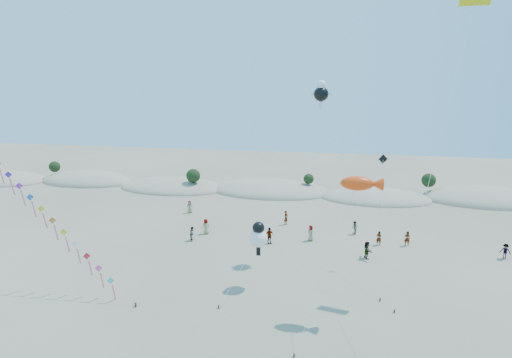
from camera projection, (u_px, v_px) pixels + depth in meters
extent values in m
ellipsoid|color=tan|center=(87.00, 182.00, 73.65)|extent=(16.00, 8.80, 3.60)
ellipsoid|color=#173613|center=(86.00, 176.00, 73.41)|extent=(12.80, 5.76, 0.64)
ellipsoid|color=tan|center=(172.00, 188.00, 69.69)|extent=(17.60, 9.68, 3.00)
ellipsoid|color=#173613|center=(172.00, 183.00, 69.48)|extent=(14.08, 6.34, 0.70)
ellipsoid|color=tan|center=(270.00, 191.00, 67.73)|extent=(19.00, 10.45, 3.40)
ellipsoid|color=#173613|center=(270.00, 185.00, 67.50)|extent=(15.20, 6.84, 0.76)
ellipsoid|color=tan|center=(375.00, 199.00, 63.76)|extent=(16.40, 9.02, 2.80)
ellipsoid|color=#173613|center=(375.00, 194.00, 63.57)|extent=(13.12, 5.90, 0.66)
ellipsoid|color=tan|center=(486.00, 200.00, 62.85)|extent=(18.00, 9.90, 3.80)
ellipsoid|color=#173613|center=(487.00, 194.00, 62.59)|extent=(14.40, 6.48, 0.72)
sphere|color=black|center=(55.00, 167.00, 74.25)|extent=(1.90, 1.90, 1.90)
sphere|color=black|center=(193.00, 176.00, 67.28)|extent=(2.20, 2.20, 2.20)
sphere|color=black|center=(309.00, 179.00, 66.29)|extent=(1.60, 1.60, 1.60)
sphere|color=black|center=(429.00, 180.00, 64.62)|extent=(2.10, 2.10, 2.10)
cube|color=#3F2D1E|center=(136.00, 305.00, 34.36)|extent=(0.12, 0.12, 0.35)
cylinder|color=silver|center=(3.00, 170.00, 36.90)|extent=(25.70, 6.02, 20.38)
cube|color=#1CD2C3|center=(111.00, 281.00, 34.86)|extent=(1.16, 0.45, 1.22)
cube|color=#F96982|center=(114.00, 293.00, 35.14)|extent=(0.19, 0.45, 1.55)
cube|color=#F74EA6|center=(99.00, 268.00, 35.07)|extent=(1.16, 0.45, 1.22)
cube|color=#F96982|center=(102.00, 280.00, 35.36)|extent=(0.19, 0.45, 1.55)
cube|color=red|center=(87.00, 256.00, 35.29)|extent=(1.16, 0.45, 1.22)
cube|color=#F96982|center=(90.00, 268.00, 35.57)|extent=(0.19, 0.45, 1.55)
cube|color=white|center=(75.00, 244.00, 35.50)|extent=(1.16, 0.45, 1.22)
cube|color=#F96982|center=(79.00, 256.00, 35.79)|extent=(0.19, 0.45, 1.55)
cube|color=yellow|center=(64.00, 232.00, 35.72)|extent=(1.16, 0.45, 1.22)
cube|color=#F96982|center=(67.00, 244.00, 36.01)|extent=(0.19, 0.45, 1.55)
cube|color=orange|center=(52.00, 220.00, 35.94)|extent=(1.16, 0.45, 1.22)
cube|color=#F96982|center=(56.00, 232.00, 36.22)|extent=(0.19, 0.45, 1.55)
cube|color=#CFEC1B|center=(41.00, 209.00, 36.15)|extent=(1.16, 0.45, 1.22)
cube|color=#F96982|center=(45.00, 221.00, 36.44)|extent=(0.19, 0.45, 1.55)
cube|color=blue|center=(30.00, 197.00, 36.37)|extent=(1.16, 0.45, 1.22)
cube|color=#F96982|center=(34.00, 209.00, 36.65)|extent=(0.19, 0.45, 1.55)
cube|color=purple|center=(19.00, 186.00, 36.58)|extent=(1.16, 0.45, 1.22)
cube|color=#F96982|center=(23.00, 198.00, 36.87)|extent=(0.19, 0.45, 1.55)
cube|color=#3D2596|center=(8.00, 175.00, 36.80)|extent=(1.16, 0.45, 1.22)
cube|color=#F96982|center=(12.00, 187.00, 37.09)|extent=(0.19, 0.45, 1.55)
cube|color=#F96982|center=(2.00, 176.00, 37.30)|extent=(0.19, 0.45, 1.55)
cube|color=#3F2D1E|center=(294.00, 355.00, 28.27)|extent=(0.10, 0.10, 0.30)
cylinder|color=silver|center=(327.00, 266.00, 29.89)|extent=(3.90, 6.65, 10.41)
ellipsoid|color=#F83F0D|center=(357.00, 183.00, 31.47)|extent=(2.45, 1.08, 1.08)
cone|color=#F83F0D|center=(376.00, 184.00, 31.25)|extent=(0.98, 0.98, 0.98)
cube|color=#3F2D1E|center=(219.00, 307.00, 34.13)|extent=(0.10, 0.10, 0.30)
cylinder|color=silver|center=(239.00, 272.00, 35.54)|extent=(2.52, 4.45, 4.43)
sphere|color=white|center=(258.00, 238.00, 36.91)|extent=(1.59, 1.59, 1.59)
sphere|color=black|center=(258.00, 228.00, 36.68)|extent=(1.06, 1.06, 1.06)
cube|color=black|center=(258.00, 251.00, 37.20)|extent=(0.35, 0.18, 0.80)
cube|color=#3F2D1E|center=(394.00, 311.00, 33.50)|extent=(0.10, 0.10, 0.30)
cylinder|color=silver|center=(354.00, 192.00, 37.37)|extent=(6.57, 11.08, 16.31)
sphere|color=black|center=(321.00, 94.00, 41.20)|extent=(1.41, 1.41, 1.41)
sphere|color=white|center=(321.00, 85.00, 41.00)|extent=(0.92, 0.92, 0.92)
cube|color=white|center=(321.00, 106.00, 41.47)|extent=(0.35, 0.18, 0.80)
cube|color=white|center=(314.00, 94.00, 41.32)|extent=(0.60, 0.15, 0.25)
cube|color=white|center=(328.00, 94.00, 41.09)|extent=(0.60, 0.15, 0.25)
cylinder|color=silver|center=(432.00, 168.00, 29.38)|extent=(7.67, 16.57, 23.87)
cube|color=#DBC10B|center=(475.00, 0.00, 33.75)|extent=(2.31, 0.94, 0.81)
cube|color=black|center=(475.00, 0.00, 33.77)|extent=(2.23, 0.57, 0.19)
cube|color=#3F2D1E|center=(380.00, 299.00, 35.22)|extent=(0.10, 0.10, 0.30)
cylinder|color=silver|center=(382.00, 225.00, 37.82)|extent=(0.45, 8.12, 10.38)
cube|color=black|center=(383.00, 159.00, 40.40)|extent=(0.88, 0.26, 0.91)
imported|color=slate|center=(193.00, 234.00, 47.76)|extent=(0.69, 0.84, 1.61)
imported|color=slate|center=(206.00, 226.00, 49.70)|extent=(1.04, 0.99, 1.80)
imported|color=slate|center=(269.00, 236.00, 46.84)|extent=(1.14, 1.03, 1.86)
imported|color=slate|center=(311.00, 233.00, 47.68)|extent=(0.94, 1.05, 1.80)
imported|color=slate|center=(367.00, 250.00, 43.13)|extent=(1.06, 1.75, 1.79)
imported|color=slate|center=(379.00, 238.00, 46.45)|extent=(0.68, 0.55, 1.63)
imported|color=slate|center=(354.00, 228.00, 49.56)|extent=(0.72, 0.86, 1.57)
imported|color=slate|center=(190.00, 207.00, 57.11)|extent=(0.92, 0.71, 1.68)
imported|color=slate|center=(407.00, 239.00, 46.30)|extent=(0.61, 0.41, 1.66)
imported|color=slate|center=(505.00, 251.00, 43.11)|extent=(1.17, 0.94, 1.58)
imported|color=slate|center=(286.00, 218.00, 52.66)|extent=(0.70, 0.79, 1.81)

